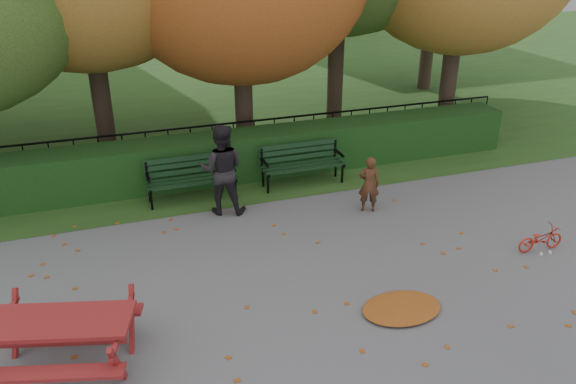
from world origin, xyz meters
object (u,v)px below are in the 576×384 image
object	(u,v)px
bench_right	(302,161)
bicycle	(541,239)
child	(369,184)
picnic_table	(61,330)
adult	(222,169)
bench_left	(191,175)

from	to	relation	value
bench_right	bicycle	distance (m)	4.97
bench_right	child	size ratio (longest dim) A/B	1.59
picnic_table	adult	size ratio (longest dim) A/B	1.14
bench_left	picnic_table	size ratio (longest dim) A/B	0.88
bench_left	picnic_table	world-z (taller)	bench_left
adult	bicycle	bearing A→B (deg)	166.32
bicycle	child	bearing A→B (deg)	44.47
bench_right	picnic_table	size ratio (longest dim) A/B	0.88
bench_left	bench_right	size ratio (longest dim) A/B	1.00
picnic_table	bicycle	bearing A→B (deg)	18.50
picnic_table	bicycle	xyz separation A→B (m)	(7.68, 0.40, -0.35)
adult	bicycle	world-z (taller)	adult
bench_left	picnic_table	xyz separation A→B (m)	(-2.37, -4.43, 0.06)
bench_left	bench_right	bearing A→B (deg)	0.00
bench_left	child	world-z (taller)	child
child	adult	size ratio (longest dim) A/B	0.63
picnic_table	child	size ratio (longest dim) A/B	1.81
picnic_table	bicycle	distance (m)	7.70
child	bicycle	bearing A→B (deg)	154.42
bench_left	bicycle	distance (m)	6.66
bicycle	bench_left	bearing A→B (deg)	55.09
bench_left	adult	world-z (taller)	adult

